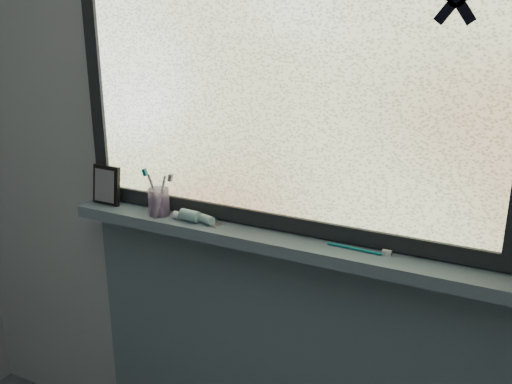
{
  "coord_description": "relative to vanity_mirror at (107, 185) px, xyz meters",
  "views": [
    {
      "loc": [
        0.62,
        -0.27,
        1.71
      ],
      "look_at": [
        -0.04,
        1.05,
        1.22
      ],
      "focal_mm": 40.0,
      "sensor_mm": 36.0,
      "label": 1
    }
  ],
  "objects": [
    {
      "name": "window_pane",
      "position": [
        0.73,
        0.05,
        0.44
      ],
      "size": [
        1.5,
        0.01,
        1.0
      ],
      "primitive_type": "cube",
      "color": "silver",
      "rests_on": "wall_back"
    },
    {
      "name": "sill_apron",
      "position": [
        0.73,
        0.06,
        -0.6
      ],
      "size": [
        1.62,
        0.02,
        0.98
      ],
      "primitive_type": "cube",
      "color": "slate",
      "rests_on": "floor"
    },
    {
      "name": "toothpaste_tube",
      "position": [
        0.38,
        -0.01,
        -0.05
      ],
      "size": [
        0.22,
        0.08,
        0.04
      ],
      "primitive_type": null,
      "rotation": [
        0.0,
        0.0,
        -0.15
      ],
      "color": "silver",
      "rests_on": "windowsill"
    },
    {
      "name": "toothbrush_cup",
      "position": [
        0.24,
        -0.01,
        -0.02
      ],
      "size": [
        0.08,
        0.08,
        0.09
      ],
      "primitive_type": "cylinder",
      "rotation": [
        0.0,
        0.0,
        0.16
      ],
      "color": "#C0A0D3",
      "rests_on": "windowsill"
    },
    {
      "name": "vanity_mirror",
      "position": [
        0.0,
        0.0,
        0.0
      ],
      "size": [
        0.11,
        0.06,
        0.14
      ],
      "primitive_type": "cube",
      "rotation": [
        0.0,
        0.0,
        -0.02
      ],
      "color": "black",
      "rests_on": "windowsill"
    },
    {
      "name": "wall_back",
      "position": [
        0.73,
        0.07,
        0.16
      ],
      "size": [
        3.0,
        0.01,
        2.5
      ],
      "primitive_type": "cube",
      "color": "#9EA3A8",
      "rests_on": "ground"
    },
    {
      "name": "frame_bottom",
      "position": [
        0.73,
        0.05,
        -0.04
      ],
      "size": [
        1.6,
        0.03,
        0.05
      ],
      "primitive_type": "cube",
      "color": "black",
      "rests_on": "windowsill"
    },
    {
      "name": "frame_left",
      "position": [
        -0.05,
        0.05,
        0.44
      ],
      "size": [
        0.05,
        0.03,
        1.1
      ],
      "primitive_type": "cube",
      "color": "black",
      "rests_on": "wall_back"
    },
    {
      "name": "windowsill",
      "position": [
        0.73,
        -0.0,
        -0.09
      ],
      "size": [
        1.62,
        0.14,
        0.04
      ],
      "primitive_type": "cube",
      "color": "slate",
      "rests_on": "wall_back"
    },
    {
      "name": "toothbrush_lying",
      "position": [
        0.92,
        0.0,
        -0.06
      ],
      "size": [
        0.21,
        0.03,
        0.01
      ],
      "primitive_type": null,
      "rotation": [
        0.0,
        0.0,
        -0.04
      ],
      "color": "#0D7177",
      "rests_on": "windowsill"
    }
  ]
}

